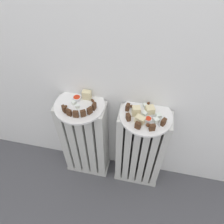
{
  "coord_description": "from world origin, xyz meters",
  "views": [
    {
      "loc": [
        0.16,
        -0.47,
        1.47
      ],
      "look_at": [
        0.0,
        0.28,
        0.64
      ],
      "focal_mm": 34.31,
      "sensor_mm": 36.0,
      "label": 1
    }
  ],
  "objects_px": {
    "jam_bowl_right": "(148,120)",
    "fork": "(155,119)",
    "plate_right": "(146,115)",
    "plate_left": "(80,105)",
    "radiator_left": "(85,141)",
    "radiator_right": "(140,151)",
    "jam_bowl_left": "(77,98)"
  },
  "relations": [
    {
      "from": "jam_bowl_right",
      "to": "fork",
      "type": "relative_size",
      "value": 0.43
    },
    {
      "from": "jam_bowl_right",
      "to": "plate_right",
      "type": "bearing_deg",
      "value": 107.17
    },
    {
      "from": "plate_left",
      "to": "radiator_left",
      "type": "bearing_deg",
      "value": 146.31
    },
    {
      "from": "radiator_left",
      "to": "radiator_right",
      "type": "relative_size",
      "value": 1.0
    },
    {
      "from": "plate_left",
      "to": "fork",
      "type": "bearing_deg",
      "value": -3.09
    },
    {
      "from": "radiator_right",
      "to": "jam_bowl_right",
      "type": "xyz_separation_m",
      "value": [
        0.01,
        -0.04,
        0.35
      ]
    },
    {
      "from": "plate_right",
      "to": "radiator_left",
      "type": "bearing_deg",
      "value": 180.0
    },
    {
      "from": "plate_right",
      "to": "jam_bowl_left",
      "type": "xyz_separation_m",
      "value": [
        -0.38,
        0.03,
        0.02
      ]
    },
    {
      "from": "fork",
      "to": "jam_bowl_right",
      "type": "bearing_deg",
      "value": -146.87
    },
    {
      "from": "fork",
      "to": "plate_right",
      "type": "bearing_deg",
      "value": 154.32
    },
    {
      "from": "plate_right",
      "to": "jam_bowl_right",
      "type": "distance_m",
      "value": 0.05
    },
    {
      "from": "radiator_right",
      "to": "jam_bowl_right",
      "type": "height_order",
      "value": "jam_bowl_right"
    },
    {
      "from": "plate_left",
      "to": "jam_bowl_left",
      "type": "relative_size",
      "value": 6.11
    },
    {
      "from": "jam_bowl_right",
      "to": "radiator_right",
      "type": "bearing_deg",
      "value": 107.17
    },
    {
      "from": "plate_right",
      "to": "jam_bowl_left",
      "type": "height_order",
      "value": "jam_bowl_left"
    },
    {
      "from": "radiator_left",
      "to": "jam_bowl_left",
      "type": "bearing_deg",
      "value": 126.13
    },
    {
      "from": "radiator_left",
      "to": "plate_left",
      "type": "relative_size",
      "value": 2.36
    },
    {
      "from": "radiator_right",
      "to": "plate_right",
      "type": "xyz_separation_m",
      "value": [
        -0.0,
        0.0,
        0.33
      ]
    },
    {
      "from": "radiator_right",
      "to": "plate_right",
      "type": "relative_size",
      "value": 2.36
    },
    {
      "from": "radiator_left",
      "to": "jam_bowl_right",
      "type": "distance_m",
      "value": 0.51
    },
    {
      "from": "radiator_right",
      "to": "plate_right",
      "type": "height_order",
      "value": "plate_right"
    },
    {
      "from": "radiator_right",
      "to": "jam_bowl_left",
      "type": "relative_size",
      "value": 14.44
    },
    {
      "from": "radiator_left",
      "to": "jam_bowl_right",
      "type": "xyz_separation_m",
      "value": [
        0.37,
        -0.04,
        0.35
      ]
    },
    {
      "from": "radiator_left",
      "to": "plate_left",
      "type": "distance_m",
      "value": 0.33
    },
    {
      "from": "radiator_left",
      "to": "radiator_right",
      "type": "distance_m",
      "value": 0.36
    },
    {
      "from": "radiator_right",
      "to": "plate_left",
      "type": "distance_m",
      "value": 0.49
    },
    {
      "from": "plate_right",
      "to": "radiator_right",
      "type": "bearing_deg",
      "value": 0.0
    },
    {
      "from": "plate_right",
      "to": "jam_bowl_left",
      "type": "bearing_deg",
      "value": 175.06
    },
    {
      "from": "plate_left",
      "to": "plate_right",
      "type": "height_order",
      "value": "same"
    },
    {
      "from": "radiator_right",
      "to": "plate_left",
      "type": "height_order",
      "value": "plate_left"
    },
    {
      "from": "radiator_right",
      "to": "plate_right",
      "type": "bearing_deg",
      "value": 180.0
    },
    {
      "from": "radiator_left",
      "to": "jam_bowl_right",
      "type": "relative_size",
      "value": 17.53
    }
  ]
}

